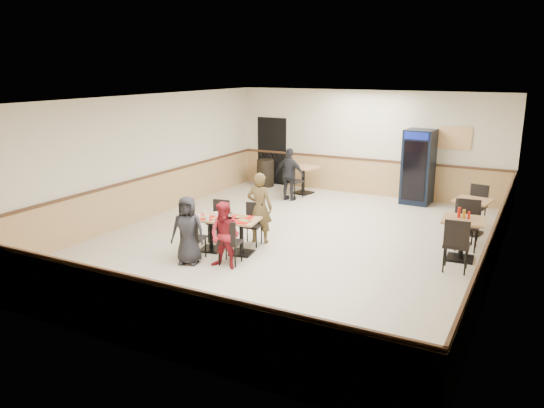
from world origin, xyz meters
The scene contains 20 objects.
ground centered at (0.00, 0.00, 0.00)m, with size 10.00×10.00×0.00m, color beige.
room_shell centered at (1.78, 2.55, 0.58)m, with size 10.00×10.00×10.00m.
main_table centered at (-0.91, -1.18, 0.47)m, with size 1.42×0.87×0.71m.
main_chairs centered at (-0.96, -1.19, 0.45)m, with size 1.41×1.72×0.90m.
diner_woman_left centered at (-1.20, -2.04, 0.65)m, with size 0.64×0.42×1.31m, color black.
diner_woman_right centered at (-0.45, -1.92, 0.63)m, with size 0.61×0.48×1.26m, color maroon.
diner_man_opposite centered at (-0.62, -0.32, 0.75)m, with size 0.55×0.36×1.51m, color brown.
lone_diner centered at (-1.65, 3.28, 0.73)m, with size 0.86×0.36×1.46m, color black.
tabletop_clutter centered at (-0.89, -1.23, 0.73)m, with size 1.18×0.71×0.12m.
side_table_near centered at (3.35, 0.57, 0.54)m, with size 0.81×0.81×0.82m.
side_table_near_chair_south centered at (3.35, -0.09, 0.52)m, with size 0.48×0.48×1.04m, color black, non-canonical shape.
side_table_near_chair_north centered at (3.35, 1.23, 0.52)m, with size 0.48×0.48×1.04m, color black, non-canonical shape.
side_table_far centered at (3.28, 2.39, 0.52)m, with size 0.85×0.85×0.78m.
side_table_far_chair_south centered at (3.28, 1.76, 0.50)m, with size 0.46×0.46×0.99m, color black, non-canonical shape.
side_table_far_chair_north centered at (3.28, 3.01, 0.50)m, with size 0.46×0.46×0.99m, color black, non-canonical shape.
condiment_caddy centered at (3.32, 0.62, 0.91)m, with size 0.23×0.06×0.20m.
back_table centered at (-1.65, 4.20, 0.54)m, with size 0.91×0.91×0.81m.
back_table_chair_lone centered at (-1.65, 3.55, 0.51)m, with size 0.48×0.48×1.03m, color black, non-canonical shape.
pepsi_cooler centered at (1.57, 4.59, 1.01)m, with size 0.80×0.81×2.02m.
trash_bin centered at (-3.10, 4.55, 0.42)m, with size 0.53×0.53×0.84m, color black.
Camera 1 is at (4.60, -9.73, 3.63)m, focal length 35.00 mm.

